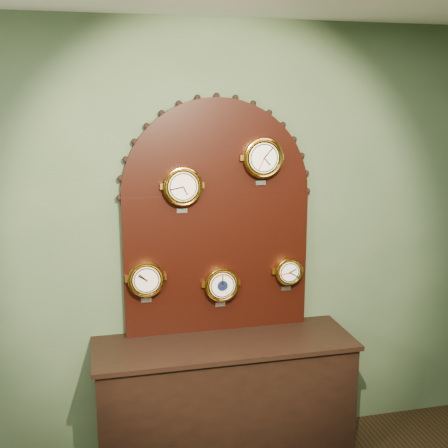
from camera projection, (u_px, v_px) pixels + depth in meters
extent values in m
plane|color=#41553A|center=(215.00, 243.00, 3.68)|extent=(4.00, 0.00, 4.00)
cube|color=black|center=(225.00, 404.00, 3.63)|extent=(1.60, 0.50, 0.80)
cube|color=black|center=(217.00, 263.00, 3.66)|extent=(1.20, 0.06, 0.90)
cylinder|color=black|center=(217.00, 194.00, 3.56)|extent=(1.20, 0.06, 1.20)
cylinder|color=gold|center=(182.00, 186.00, 3.44)|extent=(0.23, 0.08, 0.23)
torus|color=gold|center=(183.00, 187.00, 3.41)|extent=(0.24, 0.02, 0.24)
cylinder|color=#F4E7CF|center=(183.00, 187.00, 3.40)|extent=(0.18, 0.01, 0.18)
cube|color=silver|center=(182.00, 211.00, 3.50)|extent=(0.07, 0.01, 0.03)
cylinder|color=gold|center=(262.00, 157.00, 3.52)|extent=(0.24, 0.08, 0.24)
torus|color=gold|center=(264.00, 158.00, 3.49)|extent=(0.25, 0.02, 0.25)
cylinder|color=white|center=(264.00, 158.00, 3.48)|extent=(0.19, 0.01, 0.19)
cube|color=silver|center=(261.00, 183.00, 3.58)|extent=(0.06, 0.01, 0.03)
cylinder|color=gold|center=(146.00, 278.00, 3.51)|extent=(0.21, 0.08, 0.21)
torus|color=gold|center=(146.00, 280.00, 3.48)|extent=(0.23, 0.02, 0.23)
cylinder|color=#F4E7CF|center=(147.00, 280.00, 3.47)|extent=(0.17, 0.01, 0.17)
cube|color=silver|center=(146.00, 300.00, 3.56)|extent=(0.06, 0.01, 0.03)
cylinder|color=gold|center=(221.00, 284.00, 3.63)|extent=(0.21, 0.08, 0.21)
torus|color=gold|center=(222.00, 285.00, 3.60)|extent=(0.22, 0.02, 0.22)
cylinder|color=#F4E7CF|center=(222.00, 286.00, 3.59)|extent=(0.17, 0.01, 0.17)
cube|color=silver|center=(220.00, 304.00, 3.68)|extent=(0.07, 0.01, 0.03)
cylinder|color=#0C1338|center=(223.00, 286.00, 3.59)|extent=(0.07, 0.00, 0.07)
cylinder|color=gold|center=(288.00, 271.00, 3.72)|extent=(0.17, 0.08, 0.17)
torus|color=gold|center=(289.00, 272.00, 3.69)|extent=(0.18, 0.02, 0.18)
cylinder|color=white|center=(290.00, 272.00, 3.68)|extent=(0.14, 0.01, 0.14)
cube|color=silver|center=(286.00, 288.00, 3.77)|extent=(0.06, 0.01, 0.03)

